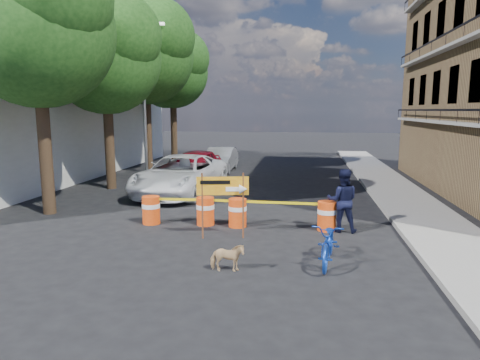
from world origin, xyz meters
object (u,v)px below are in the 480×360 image
(barrel_far_left, at_px, (151,209))
(sedan_red, at_px, (195,166))
(barrel_far_right, at_px, (327,215))
(pedestrian, at_px, (342,200))
(barrel_mid_right, at_px, (238,212))
(sedan_silver, at_px, (221,159))
(dog, at_px, (227,258))
(barrel_mid_left, at_px, (205,210))
(suv_white, at_px, (181,175))
(bicycle, at_px, (330,223))
(detour_sign, at_px, (230,191))

(barrel_far_left, bearing_deg, sedan_red, 94.03)
(barrel_far_right, xyz_separation_m, pedestrian, (0.44, -0.03, 0.49))
(barrel_mid_right, distance_m, sedan_silver, 12.48)
(dog, relative_size, sedan_silver, 0.18)
(barrel_mid_left, height_order, sedan_red, sedan_red)
(suv_white, bearing_deg, sedan_silver, 92.28)
(dog, height_order, sedan_silver, sedan_silver)
(barrel_mid_left, bearing_deg, barrel_mid_right, -3.41)
(barrel_mid_left, bearing_deg, sedan_red, 106.81)
(barrel_mid_right, relative_size, suv_white, 0.15)
(barrel_far_left, distance_m, sedan_red, 7.83)
(barrel_far_right, height_order, bicycle, bicycle)
(pedestrian, height_order, suv_white, pedestrian)
(barrel_far_right, height_order, sedan_red, sedan_red)
(barrel_mid_right, xyz_separation_m, sedan_silver, (-2.91, 12.13, 0.25))
(sedan_red, bearing_deg, barrel_far_left, -83.71)
(barrel_mid_right, height_order, detour_sign, detour_sign)
(sedan_silver, bearing_deg, barrel_far_right, -65.41)
(pedestrian, bearing_deg, barrel_far_right, -2.70)
(dog, bearing_deg, detour_sign, 2.29)
(detour_sign, bearing_deg, sedan_silver, 91.47)
(dog, bearing_deg, barrel_mid_right, -0.97)
(barrel_far_left, bearing_deg, suv_white, 95.42)
(detour_sign, bearing_deg, pedestrian, 9.62)
(barrel_far_left, xyz_separation_m, sedan_red, (-0.55, 7.80, 0.38))
(detour_sign, height_order, dog, detour_sign)
(barrel_mid_left, bearing_deg, barrel_far_left, -175.86)
(barrel_far_left, height_order, sedan_silver, sedan_silver)
(sedan_silver, bearing_deg, bicycle, -70.12)
(barrel_mid_right, distance_m, suv_white, 5.94)
(dog, bearing_deg, suv_white, 16.38)
(pedestrian, xyz_separation_m, bicycle, (-0.54, -2.90, 0.05))
(barrel_mid_right, bearing_deg, dog, -84.68)
(detour_sign, distance_m, pedestrian, 3.48)
(barrel_far_left, xyz_separation_m, barrel_mid_right, (2.82, 0.07, 0.00))
(detour_sign, distance_m, sedan_silver, 13.71)
(bicycle, distance_m, dog, 2.56)
(barrel_mid_left, bearing_deg, dog, -70.03)
(barrel_far_left, xyz_separation_m, barrel_far_right, (5.58, 0.04, 0.00))
(sedan_silver, bearing_deg, sedan_red, -96.40)
(barrel_mid_left, distance_m, barrel_mid_right, 1.05)
(barrel_far_left, bearing_deg, detour_sign, -23.10)
(barrel_far_right, xyz_separation_m, detour_sign, (-2.79, -1.23, 0.92))
(bicycle, relative_size, suv_white, 0.33)
(barrel_far_left, relative_size, barrel_far_right, 1.00)
(sedan_red, relative_size, sedan_silver, 1.14)
(sedan_red, bearing_deg, suv_white, -86.20)
(barrel_mid_right, relative_size, pedestrian, 0.47)
(suv_white, relative_size, sedan_red, 1.23)
(barrel_mid_right, relative_size, bicycle, 0.44)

